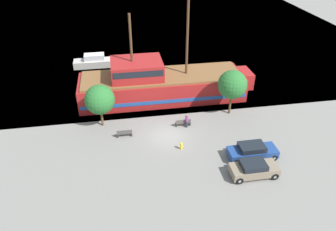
# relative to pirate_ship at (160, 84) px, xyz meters

# --- Properties ---
(ground_plane) EXTENTS (160.00, 160.00, 0.00)m
(ground_plane) POSITION_rel_pirate_ship_xyz_m (-0.37, -8.24, -1.87)
(ground_plane) COLOR gray
(water_surface) EXTENTS (80.00, 80.00, 0.00)m
(water_surface) POSITION_rel_pirate_ship_xyz_m (-0.37, 35.76, -1.87)
(water_surface) COLOR slate
(water_surface) RESTS_ON ground
(pirate_ship) EXTENTS (20.97, 5.79, 11.70)m
(pirate_ship) POSITION_rel_pirate_ship_xyz_m (0.00, 0.00, 0.00)
(pirate_ship) COLOR #A31E1E
(pirate_ship) RESTS_ON water_surface
(moored_boat_dockside) EXTENTS (7.17, 1.98, 1.89)m
(moored_boat_dockside) POSITION_rel_pirate_ship_xyz_m (-7.66, 11.20, -1.16)
(moored_boat_dockside) COLOR #B7B2A8
(moored_boat_dockside) RESTS_ON water_surface
(parked_car_curb_front) EXTENTS (4.52, 1.82, 1.44)m
(parked_car_curb_front) POSITION_rel_pirate_ship_xyz_m (6.71, -12.91, -1.15)
(parked_car_curb_front) COLOR navy
(parked_car_curb_front) RESTS_ON ground_plane
(parked_car_curb_mid) EXTENTS (4.08, 1.86, 1.41)m
(parked_car_curb_mid) POSITION_rel_pirate_ship_xyz_m (5.90, -15.27, -1.15)
(parked_car_curb_mid) COLOR #7F705B
(parked_car_curb_mid) RESTS_ON ground_plane
(fire_hydrant) EXTENTS (0.42, 0.25, 0.76)m
(fire_hydrant) POSITION_rel_pirate_ship_xyz_m (0.50, -10.60, -1.46)
(fire_hydrant) COLOR yellow
(fire_hydrant) RESTS_ON ground_plane
(bench_promenade_east) EXTENTS (1.55, 0.45, 0.85)m
(bench_promenade_east) POSITION_rel_pirate_ship_xyz_m (-4.76, -7.63, -1.44)
(bench_promenade_east) COLOR #4C4742
(bench_promenade_east) RESTS_ON ground_plane
(bench_promenade_west) EXTENTS (1.59, 0.45, 0.85)m
(bench_promenade_west) POSITION_rel_pirate_ship_xyz_m (1.51, -6.68, -1.44)
(bench_promenade_west) COLOR #4C4742
(bench_promenade_west) RESTS_ON ground_plane
(pedestrian_walking_near) EXTENTS (0.32, 0.32, 1.54)m
(pedestrian_walking_near) POSITION_rel_pirate_ship_xyz_m (1.82, -6.94, -1.10)
(pedestrian_walking_near) COLOR #232838
(pedestrian_walking_near) RESTS_ON ground_plane
(tree_row_east) EXTENTS (3.10, 3.10, 4.69)m
(tree_row_east) POSITION_rel_pirate_ship_xyz_m (-6.97, -5.11, 1.26)
(tree_row_east) COLOR brown
(tree_row_east) RESTS_ON ground_plane
(tree_row_mideast) EXTENTS (3.18, 3.18, 5.20)m
(tree_row_mideast) POSITION_rel_pirate_ship_xyz_m (7.22, -4.97, 1.73)
(tree_row_mideast) COLOR brown
(tree_row_mideast) RESTS_ON ground_plane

